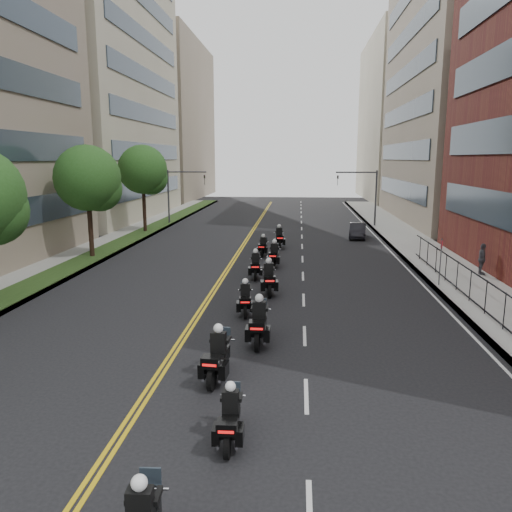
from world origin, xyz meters
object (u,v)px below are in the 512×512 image
(motorcycle_2, at_px, (218,358))
(motorcycle_3, at_px, (259,325))
(pedestrian_c, at_px, (482,259))
(motorcycle_9, at_px, (279,239))
(motorcycle_4, at_px, (245,300))
(motorcycle_8, at_px, (263,247))
(motorcycle_6, at_px, (256,267))
(parked_sedan, at_px, (358,231))
(motorcycle_1, at_px, (230,419))
(motorcycle_5, at_px, (269,280))
(motorcycle_7, at_px, (274,256))

(motorcycle_2, relative_size, motorcycle_3, 0.95)
(pedestrian_c, bearing_deg, motorcycle_3, 139.08)
(motorcycle_2, distance_m, pedestrian_c, 19.76)
(motorcycle_9, distance_m, pedestrian_c, 14.84)
(motorcycle_4, bearing_deg, motorcycle_8, 85.08)
(motorcycle_4, bearing_deg, motorcycle_6, 85.44)
(motorcycle_9, bearing_deg, parked_sedan, 33.54)
(motorcycle_4, xyz_separation_m, pedestrian_c, (12.89, 8.18, 0.42))
(motorcycle_8, height_order, parked_sedan, motorcycle_8)
(motorcycle_1, height_order, parked_sedan, motorcycle_1)
(motorcycle_2, height_order, pedestrian_c, pedestrian_c)
(motorcycle_1, bearing_deg, motorcycle_2, 102.64)
(motorcycle_5, height_order, parked_sedan, motorcycle_5)
(motorcycle_2, height_order, motorcycle_4, motorcycle_2)
(motorcycle_2, relative_size, motorcycle_5, 0.96)
(pedestrian_c, bearing_deg, motorcycle_6, 101.03)
(motorcycle_3, relative_size, motorcycle_4, 1.17)
(motorcycle_4, relative_size, motorcycle_6, 0.94)
(motorcycle_2, bearing_deg, parked_sedan, 80.21)
(pedestrian_c, bearing_deg, motorcycle_7, 86.68)
(motorcycle_4, relative_size, pedestrian_c, 1.20)
(motorcycle_9, bearing_deg, motorcycle_5, -95.50)
(motorcycle_9, distance_m, parked_sedan, 8.47)
(motorcycle_7, distance_m, parked_sedan, 13.89)
(motorcycle_5, distance_m, pedestrian_c, 12.96)
(motorcycle_4, bearing_deg, motorcycle_3, -81.53)
(pedestrian_c, bearing_deg, motorcycle_9, 59.35)
(motorcycle_8, xyz_separation_m, parked_sedan, (7.58, 8.67, 0.03))
(motorcycle_1, relative_size, parked_sedan, 0.53)
(motorcycle_1, distance_m, motorcycle_4, 10.14)
(motorcycle_1, height_order, motorcycle_8, motorcycle_8)
(motorcycle_5, xyz_separation_m, motorcycle_6, (-0.97, 3.31, -0.06))
(motorcycle_6, bearing_deg, motorcycle_5, -77.77)
(motorcycle_2, height_order, motorcycle_7, motorcycle_2)
(motorcycle_2, bearing_deg, motorcycle_8, 94.98)
(motorcycle_7, distance_m, motorcycle_8, 3.68)
(motorcycle_6, height_order, parked_sedan, motorcycle_6)
(motorcycle_3, relative_size, motorcycle_5, 1.01)
(motorcycle_5, bearing_deg, motorcycle_1, -96.75)
(motorcycle_8, distance_m, pedestrian_c, 14.11)
(motorcycle_3, xyz_separation_m, parked_sedan, (6.51, 25.63, -0.10))
(motorcycle_5, relative_size, motorcycle_8, 1.19)
(motorcycle_8, bearing_deg, motorcycle_5, -80.41)
(motorcycle_2, height_order, parked_sedan, motorcycle_2)
(motorcycle_6, xyz_separation_m, parked_sedan, (7.53, 15.36, -0.03))
(motorcycle_1, xyz_separation_m, motorcycle_5, (0.11, 13.57, 0.13))
(motorcycle_6, bearing_deg, parked_sedan, 59.89)
(motorcycle_7, height_order, parked_sedan, motorcycle_7)
(motorcycle_4, height_order, pedestrian_c, pedestrian_c)
(motorcycle_2, xyz_separation_m, motorcycle_5, (0.98, 10.13, 0.03))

